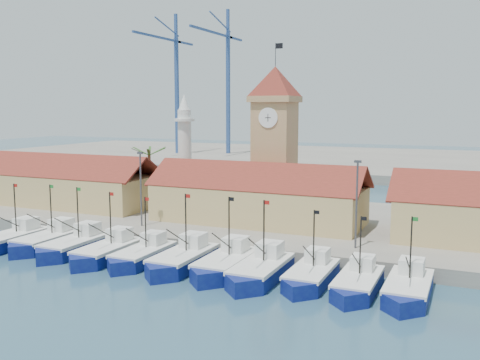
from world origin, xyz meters
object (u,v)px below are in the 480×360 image
at_px(boat_5, 182,261).
at_px(clock_tower, 275,136).
at_px(boat_0, 10,240).
at_px(minaret, 185,149).

height_order(boat_5, clock_tower, clock_tower).
relative_size(boat_0, minaret, 0.62).
distance_m(clock_tower, minaret, 15.30).
bearing_deg(minaret, boat_0, -107.50).
height_order(boat_5, minaret, minaret).
distance_m(boat_0, clock_tower, 35.02).
relative_size(boat_0, clock_tower, 0.44).
distance_m(boat_5, clock_tower, 25.74).
distance_m(boat_0, minaret, 28.50).
xyz_separation_m(clock_tower, minaret, (-15.00, 2.00, -2.23)).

